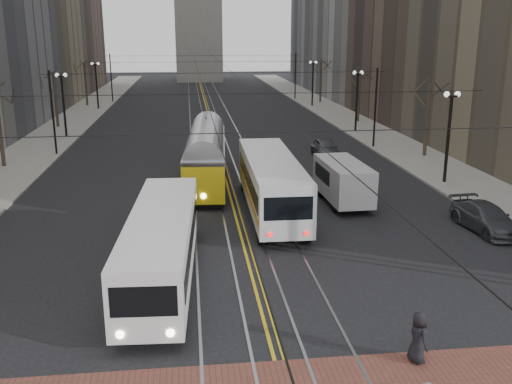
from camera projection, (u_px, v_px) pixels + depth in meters
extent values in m
plane|color=black|center=(275.00, 343.00, 17.77)|extent=(260.00, 260.00, 0.00)
cube|color=gray|center=(67.00, 125.00, 59.09)|extent=(5.00, 140.00, 0.15)
cube|color=gray|center=(349.00, 120.00, 62.49)|extent=(5.00, 140.00, 0.15)
cube|color=gray|center=(212.00, 124.00, 60.81)|extent=(4.80, 130.00, 0.02)
cube|color=gold|center=(212.00, 124.00, 60.81)|extent=(0.42, 130.00, 0.01)
cylinder|color=black|center=(64.00, 107.00, 51.81)|extent=(0.20, 0.20, 5.60)
cylinder|color=black|center=(97.00, 87.00, 70.94)|extent=(0.20, 0.20, 5.60)
cylinder|color=black|center=(448.00, 141.00, 35.78)|extent=(0.20, 0.20, 5.60)
cylinder|color=black|center=(357.00, 103.00, 54.91)|extent=(0.20, 0.20, 5.60)
cylinder|color=black|center=(313.00, 85.00, 74.04)|extent=(0.20, 0.20, 5.60)
cylinder|color=#382D23|center=(0.00, 129.00, 40.10)|extent=(0.28, 0.28, 5.60)
cylinder|color=#382D23|center=(56.00, 100.00, 57.32)|extent=(0.28, 0.28, 5.60)
cylinder|color=#382D23|center=(86.00, 85.00, 74.53)|extent=(0.28, 0.28, 5.60)
cylinder|color=#382D23|center=(427.00, 121.00, 43.66)|extent=(0.28, 0.28, 5.60)
cylinder|color=#382D23|center=(359.00, 96.00, 60.88)|extent=(0.28, 0.28, 5.60)
cylinder|color=#382D23|center=(321.00, 82.00, 78.09)|extent=(0.28, 0.28, 5.60)
cylinder|color=black|center=(196.00, 66.00, 59.02)|extent=(0.03, 120.00, 0.03)
cylinder|color=black|center=(225.00, 66.00, 59.36)|extent=(0.03, 120.00, 0.03)
cylinder|color=black|center=(53.00, 114.00, 44.11)|extent=(0.16, 0.16, 6.60)
cylinder|color=black|center=(111.00, 78.00, 78.54)|extent=(0.16, 0.16, 6.60)
cylinder|color=black|center=(375.00, 109.00, 47.03)|extent=(0.16, 0.16, 6.60)
cylinder|color=black|center=(295.00, 77.00, 81.46)|extent=(0.16, 0.16, 6.60)
cube|color=silver|center=(162.00, 248.00, 21.87)|extent=(2.86, 11.10, 2.75)
cube|color=yellow|center=(206.00, 160.00, 36.44)|extent=(3.10, 12.69, 2.96)
cube|color=silver|center=(271.00, 186.00, 30.28)|extent=(2.67, 11.57, 3.01)
cube|color=silver|center=(343.00, 183.00, 32.01)|extent=(2.27, 5.46, 2.38)
imported|color=#44454C|center=(325.00, 148.00, 44.38)|extent=(1.72, 4.16, 1.41)
imported|color=#3E4146|center=(486.00, 218.00, 27.74)|extent=(2.23, 4.65, 1.31)
imported|color=black|center=(418.00, 337.00, 16.57)|extent=(0.61, 0.83, 1.56)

